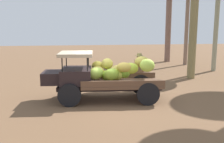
{
  "coord_description": "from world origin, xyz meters",
  "views": [
    {
      "loc": [
        1.4,
        9.66,
        2.8
      ],
      "look_at": [
        0.0,
        0.07,
        1.11
      ],
      "focal_mm": 41.44,
      "sensor_mm": 36.0,
      "label": 1
    }
  ],
  "objects": [
    {
      "name": "farmer",
      "position": [
        -1.34,
        -1.05,
        0.95
      ],
      "size": [
        0.52,
        0.49,
        1.67
      ],
      "rotation": [
        0.0,
        0.0,
        1.39
      ],
      "color": "#334049",
      "rests_on": "ground"
    },
    {
      "name": "ground_plane",
      "position": [
        0.0,
        0.0,
        0.0
      ],
      "size": [
        60.0,
        60.0,
        0.0
      ],
      "primitive_type": "plane",
      "color": "brown"
    },
    {
      "name": "truck",
      "position": [
        0.45,
        0.02,
        0.95
      ],
      "size": [
        4.55,
        2.04,
        1.85
      ],
      "rotation": [
        0.0,
        0.0,
        -0.08
      ],
      "color": "black",
      "rests_on": "ground"
    },
    {
      "name": "loose_banana_bunch",
      "position": [
        -0.65,
        -2.16,
        0.16
      ],
      "size": [
        0.56,
        0.64,
        0.32
      ],
      "primitive_type": "ellipsoid",
      "rotation": [
        0.0,
        0.02,
        1.21
      ],
      "color": "yellow",
      "rests_on": "ground"
    }
  ]
}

